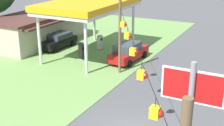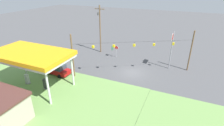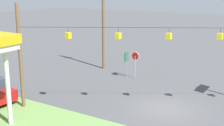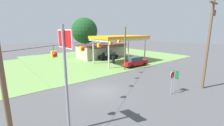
% 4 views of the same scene
% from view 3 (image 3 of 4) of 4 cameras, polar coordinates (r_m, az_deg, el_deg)
% --- Properties ---
extents(ground_plane, '(160.00, 160.00, 0.00)m').
position_cam_3_polar(ground_plane, '(22.18, 9.78, -8.23)').
color(ground_plane, '#4C4C4F').
extents(stop_sign_roadside, '(0.80, 0.08, 2.50)m').
position_cam_3_polar(stop_sign_roadside, '(28.54, 4.25, 0.72)').
color(stop_sign_roadside, '#99999E').
rests_on(stop_sign_roadside, ground).
extents(route_sign, '(0.10, 0.70, 2.40)m').
position_cam_3_polar(route_sign, '(28.86, 2.64, 0.68)').
color(route_sign, gray).
rests_on(route_sign, ground).
extents(utility_pole_main, '(2.20, 0.44, 10.22)m').
position_cam_3_polar(utility_pole_main, '(31.44, -1.68, 9.13)').
color(utility_pole_main, brown).
rests_on(utility_pole_main, ground).
extents(signal_span_gantry, '(17.48, 10.24, 7.23)m').
position_cam_3_polar(signal_span_gantry, '(21.03, 10.24, 2.03)').
color(signal_span_gantry, brown).
rests_on(signal_span_gantry, ground).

